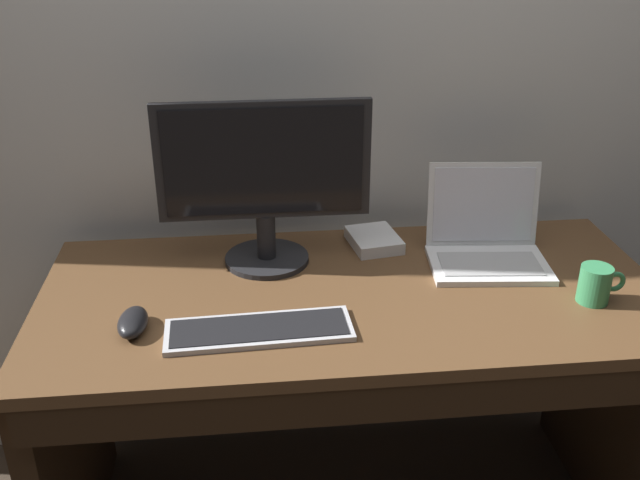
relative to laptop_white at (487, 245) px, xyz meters
The scene contains 8 objects.
back_wall 0.75m from the laptop_white, 139.92° to the left, with size 3.66×0.04×2.74m, color silver.
desk 0.49m from the laptop_white, 160.91° to the right, with size 1.54×0.71×0.76m.
laptop_white is the anchor object (origin of this frame).
external_monitor 0.61m from the laptop_white, behind, with size 0.54×0.22×0.44m.
wired_keyboard 0.67m from the laptop_white, 154.79° to the right, with size 0.42×0.15×0.02m.
computer_mouse 0.92m from the laptop_white, 164.37° to the right, with size 0.07×0.12×0.04m, color black.
external_drive_box 0.31m from the laptop_white, 156.29° to the left, with size 0.13×0.16×0.03m, color silver.
coffee_mug 0.30m from the laptop_white, 50.55° to the right, with size 0.11×0.08×0.09m.
Camera 1 is at (-0.24, -1.51, 1.63)m, focal length 39.89 mm.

